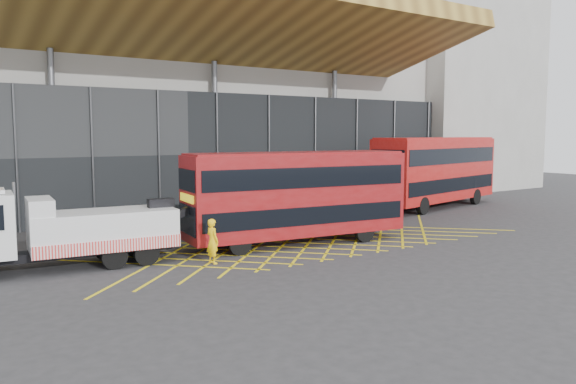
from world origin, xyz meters
TOP-DOWN VIEW (x-y plane):
  - ground_plane at (0.00, 0.00)m, footprint 120.00×120.00m
  - road_markings at (3.20, 0.00)m, footprint 23.16×7.16m
  - construction_building at (1.92, 18.40)m, footprint 55.00×23.97m
  - east_building at (32.00, 16.00)m, footprint 15.00×12.00m
  - recovery_truck at (-8.01, 1.18)m, footprint 9.96×3.16m
  - bus_towed at (2.63, 0.18)m, footprint 11.17×3.80m
  - bus_second at (18.80, 5.66)m, footprint 12.73×5.28m
  - worker at (-2.62, -1.24)m, footprint 0.52×0.73m

SIDE VIEW (x-z plane):
  - ground_plane at x=0.00m, z-range 0.00..0.00m
  - road_markings at x=3.20m, z-range 0.00..0.01m
  - worker at x=-2.62m, z-range 0.00..1.87m
  - recovery_truck at x=-8.01m, z-range -0.13..3.32m
  - bus_towed at x=2.63m, z-range 0.25..4.70m
  - bus_second at x=18.80m, z-range 0.28..5.34m
  - construction_building at x=1.92m, z-range -0.02..17.98m
  - east_building at x=32.00m, z-range 0.00..20.00m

